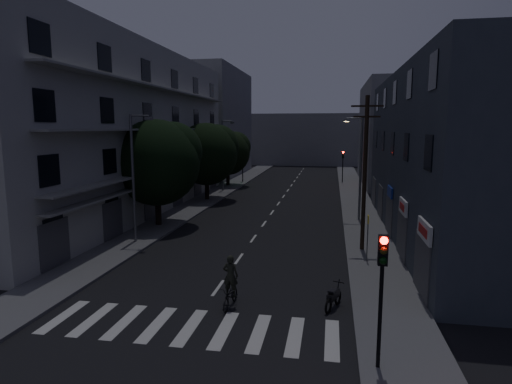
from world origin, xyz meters
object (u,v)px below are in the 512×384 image
(motorcycle, at_px, (333,298))
(cyclist, at_px, (231,289))
(utility_pole, at_px, (365,170))
(bus_stop_sign, at_px, (368,230))
(traffic_signal_near, at_px, (382,274))

(motorcycle, distance_m, cyclist, 4.23)
(utility_pole, distance_m, motorcycle, 9.76)
(bus_stop_sign, relative_size, cyclist, 1.14)
(motorcycle, bearing_deg, cyclist, -150.65)
(utility_pole, height_order, cyclist, utility_pole)
(utility_pole, bearing_deg, traffic_signal_near, -91.62)
(utility_pole, bearing_deg, bus_stop_sign, -87.43)
(utility_pole, xyz_separation_m, cyclist, (-5.87, -9.12, -4.12))
(motorcycle, bearing_deg, traffic_signal_near, -52.25)
(traffic_signal_near, bearing_deg, utility_pole, 88.38)
(utility_pole, relative_size, bus_stop_sign, 3.56)
(bus_stop_sign, bearing_deg, cyclist, -131.14)
(motorcycle, xyz_separation_m, cyclist, (-4.17, -0.60, 0.31))
(traffic_signal_near, distance_m, motorcycle, 5.38)
(bus_stop_sign, xyz_separation_m, motorcycle, (-1.80, -6.24, -1.46))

